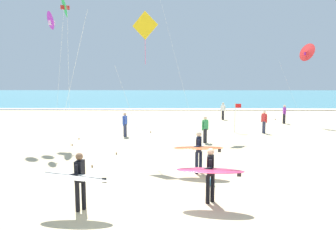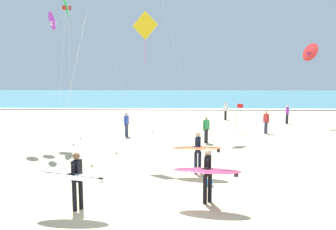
{
  "view_description": "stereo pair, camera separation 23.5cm",
  "coord_description": "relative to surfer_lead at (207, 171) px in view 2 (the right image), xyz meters",
  "views": [
    {
      "loc": [
        -0.48,
        -9.28,
        3.82
      ],
      "look_at": [
        -0.67,
        5.31,
        2.09
      ],
      "focal_mm": 33.3,
      "sensor_mm": 36.0,
      "label": 1
    },
    {
      "loc": [
        -0.24,
        -9.27,
        3.82
      ],
      "look_at": [
        -0.67,
        5.31,
        2.09
      ],
      "focal_mm": 33.3,
      "sensor_mm": 36.0,
      "label": 2
    }
  ],
  "objects": [
    {
      "name": "bystander_purple_top",
      "position": [
        8.34,
        17.14,
        -0.23
      ],
      "size": [
        0.22,
        0.5,
        1.59
      ],
      "color": "black",
      "rests_on": "ground"
    },
    {
      "name": "ground_plane",
      "position": [
        -0.67,
        0.18,
        -1.04
      ],
      "size": [
        160.0,
        160.0,
        0.0
      ],
      "primitive_type": "plane",
      "color": "#D1BA8E"
    },
    {
      "name": "bystander_green_top",
      "position": [
        0.81,
        9.14,
        -0.23
      ],
      "size": [
        0.42,
        0.33,
        1.59
      ],
      "color": "black",
      "rests_on": "ground"
    },
    {
      "name": "bystander_blue_top",
      "position": [
        -4.23,
        11.01,
        -0.23
      ],
      "size": [
        0.29,
        0.46,
        1.59
      ],
      "color": "#2D334C",
      "rests_on": "ground"
    },
    {
      "name": "kite_delta_emerald_distant",
      "position": [
        -7.44,
        9.69,
        7.01
      ],
      "size": [
        1.13,
        2.25,
        8.79
      ],
      "color": "green",
      "rests_on": "ground"
    },
    {
      "name": "beach_ball",
      "position": [
        0.24,
        1.69,
        -0.9
      ],
      "size": [
        0.28,
        0.28,
        0.28
      ],
      "primitive_type": "sphere",
      "color": "#2D99DB",
      "rests_on": "ground"
    },
    {
      "name": "kite_diamond_golden_high",
      "position": [
        -2.44,
        5.64,
        5.02
      ],
      "size": [
        2.19,
        0.84,
        6.89
      ],
      "color": "yellow",
      "rests_on": "ground"
    },
    {
      "name": "kite_delta_violet_mid",
      "position": [
        -7.48,
        7.64,
        5.75
      ],
      "size": [
        3.36,
        4.27,
        7.32
      ],
      "color": "purple",
      "rests_on": "ground"
    },
    {
      "name": "surfer_trailing",
      "position": [
        -3.81,
        -0.62,
        -0.0
      ],
      "size": [
        2.02,
        0.98,
        1.71
      ],
      "color": "black",
      "rests_on": "ground"
    },
    {
      "name": "kite_delta_scarlet_near",
      "position": [
        9.68,
        16.54,
        4.86
      ],
      "size": [
        1.92,
        3.71,
        6.64
      ],
      "color": "red",
      "rests_on": "ground"
    },
    {
      "name": "surfer_lead",
      "position": [
        0.0,
        0.0,
        0.0
      ],
      "size": [
        2.06,
        1.06,
        1.71
      ],
      "color": "black",
      "rests_on": "ground"
    },
    {
      "name": "bystander_white_top",
      "position": [
        3.55,
        19.56,
        -0.23
      ],
      "size": [
        0.44,
        0.32,
        1.59
      ],
      "color": "black",
      "rests_on": "ground"
    },
    {
      "name": "surfer_third",
      "position": [
        -0.1,
        2.99,
        -0.0
      ],
      "size": [
        2.01,
        1.05,
        1.71
      ],
      "color": "black",
      "rests_on": "ground"
    },
    {
      "name": "bystander_red_top",
      "position": [
        5.25,
        12.42,
        -0.23
      ],
      "size": [
        0.33,
        0.43,
        1.59
      ],
      "color": "#2D334C",
      "rests_on": "ground"
    },
    {
      "name": "shoreline_foam",
      "position": [
        -0.67,
        28.71,
        -0.96
      ],
      "size": [
        160.0,
        1.53,
        0.01
      ],
      "primitive_type": "cube",
      "color": "white",
      "rests_on": "ocean_water"
    },
    {
      "name": "ocean_water",
      "position": [
        -0.67,
        58.41,
        -1.0
      ],
      "size": [
        160.0,
        60.0,
        0.08
      ],
      "primitive_type": "cube",
      "color": "teal",
      "rests_on": "ground"
    },
    {
      "name": "lifeguard_flag",
      "position": [
        3.33,
        12.71,
        0.22
      ],
      "size": [
        0.44,
        0.05,
        2.1
      ],
      "color": "silver",
      "rests_on": "ground"
    }
  ]
}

